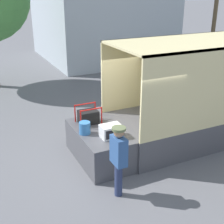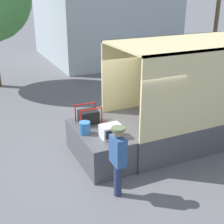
# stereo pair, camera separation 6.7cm
# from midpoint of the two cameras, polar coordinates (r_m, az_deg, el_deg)

# --- Properties ---
(ground_plane) EXTENTS (160.00, 160.00, 0.00)m
(ground_plane) POSITION_cam_midpoint_polar(r_m,az_deg,el_deg) (9.04, 1.39, -7.69)
(ground_plane) COLOR slate
(tailgate_deck) EXTENTS (1.19, 2.22, 0.88)m
(tailgate_deck) POSITION_cam_midpoint_polar(r_m,az_deg,el_deg) (8.61, -2.16, -5.98)
(tailgate_deck) COLOR #4C4C51
(tailgate_deck) RESTS_ON ground
(microwave) EXTENTS (0.53, 0.38, 0.33)m
(microwave) POSITION_cam_midpoint_polar(r_m,az_deg,el_deg) (7.97, 0.01, -3.52)
(microwave) COLOR white
(microwave) RESTS_ON tailgate_deck
(portable_generator) EXTENTS (0.65, 0.50, 0.51)m
(portable_generator) POSITION_cam_midpoint_polar(r_m,az_deg,el_deg) (8.80, -3.97, -0.80)
(portable_generator) COLOR black
(portable_generator) RESTS_ON tailgate_deck
(orange_bucket) EXTENTS (0.30, 0.30, 0.32)m
(orange_bucket) POSITION_cam_midpoint_polar(r_m,az_deg,el_deg) (8.19, -4.78, -2.89)
(orange_bucket) COLOR #3370B2
(orange_bucket) RESTS_ON tailgate_deck
(worker_person) EXTENTS (0.31, 0.44, 1.71)m
(worker_person) POSITION_cam_midpoint_polar(r_m,az_deg,el_deg) (6.89, 1.39, -7.85)
(worker_person) COLOR navy
(worker_person) RESTS_ON ground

